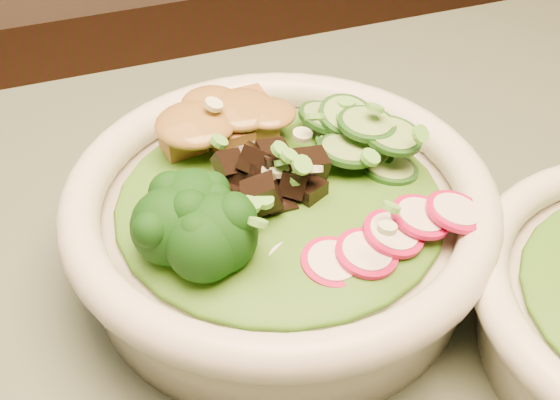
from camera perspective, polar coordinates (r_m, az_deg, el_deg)
name	(u,v)px	position (r m, az deg, el deg)	size (l,w,h in m)	color
salad_bowl	(280,224)	(0.49, 0.00, -1.75)	(0.27, 0.27, 0.07)	silver
lettuce_bed	(280,199)	(0.48, 0.00, 0.09)	(0.20, 0.20, 0.02)	#245E13
broccoli_florets	(199,227)	(0.44, -5.93, -2.01)	(0.08, 0.07, 0.04)	black
radish_slices	(362,248)	(0.44, 6.02, -3.54)	(0.11, 0.04, 0.02)	#B00D41
cucumber_slices	(357,142)	(0.51, 5.63, 4.24)	(0.07, 0.07, 0.04)	#72A159
mushroom_heap	(267,172)	(0.48, -0.97, 2.08)	(0.07, 0.07, 0.04)	black
tofu_cubes	(218,136)	(0.51, -4.59, 4.65)	(0.09, 0.06, 0.04)	brown
peanut_sauce	(216,120)	(0.50, -4.67, 5.85)	(0.07, 0.06, 0.02)	brown
scallion_garnish	(280,168)	(0.46, 0.00, 2.34)	(0.19, 0.19, 0.02)	#62BB42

